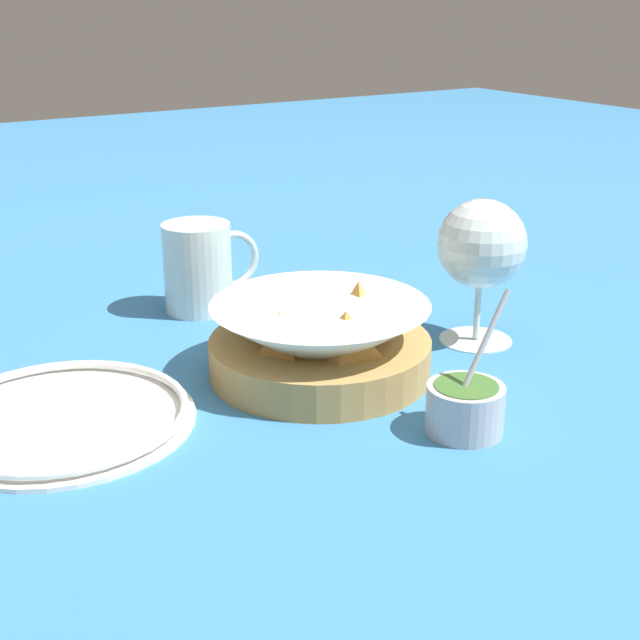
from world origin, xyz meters
name	(u,v)px	position (x,y,z in m)	size (l,w,h in m)	color
ground_plane	(299,386)	(0.00, 0.00, 0.00)	(4.00, 4.00, 0.00)	teal
food_basket	(321,343)	(0.03, 0.01, 0.03)	(0.22, 0.22, 0.09)	#B2894C
sauce_cup	(465,406)	(0.07, -0.16, 0.02)	(0.08, 0.07, 0.13)	#B7B7BC
wine_glass	(482,248)	(0.23, 0.00, 0.11)	(0.10, 0.10, 0.16)	silver
beer_mug	(199,270)	(0.01, 0.25, 0.05)	(0.12, 0.08, 0.11)	silver
side_plate	(62,416)	(-0.22, 0.04, 0.01)	(0.24, 0.24, 0.01)	white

